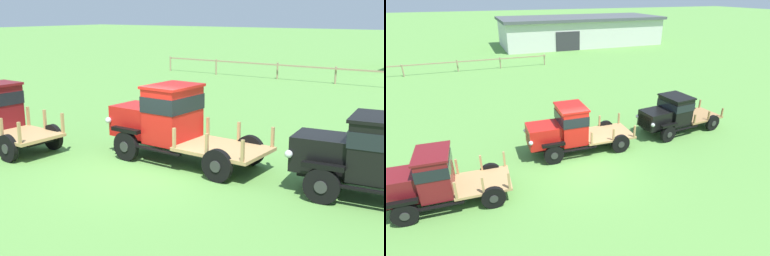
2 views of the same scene
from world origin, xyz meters
The scene contains 6 objects.
ground_plane centered at (0.00, 0.00, 0.00)m, with size 240.00×240.00×0.00m, color #5B9342.
farm_shed centered at (11.63, 31.37, 1.94)m, with size 22.61×9.44×3.84m.
paddock_fence centered at (-5.33, 20.07, 0.83)m, with size 17.57×0.51×1.11m.
vintage_truck_foreground_near centered at (-6.13, -0.60, 1.13)m, with size 4.59×1.99×2.16m.
vintage_truck_second_in_line centered at (-0.29, 1.52, 1.21)m, with size 5.26×2.13×2.33m.
vintage_truck_midrow_center centered at (5.72, 1.63, 1.10)m, with size 5.14×2.33×2.08m.
Camera 2 is at (-4.34, -10.67, 7.15)m, focal length 28.00 mm.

